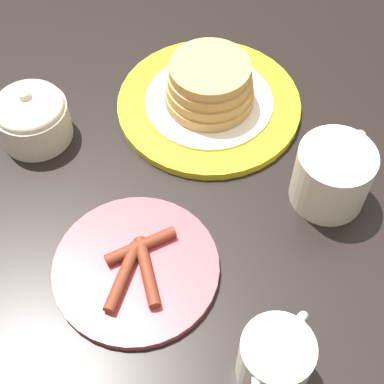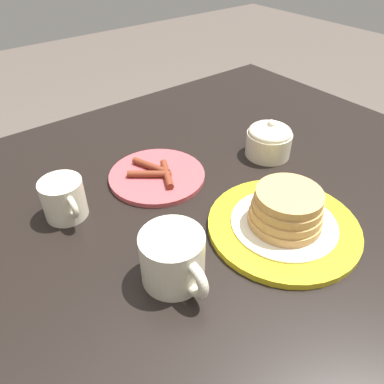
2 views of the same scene
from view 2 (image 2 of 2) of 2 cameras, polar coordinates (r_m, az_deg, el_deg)
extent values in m
cube|color=black|center=(0.67, 18.45, -7.83)|extent=(1.36, 1.05, 0.03)
cube|color=black|center=(1.49, 7.55, 3.56)|extent=(0.07, 0.07, 0.71)
cylinder|color=gold|center=(0.66, 13.71, -5.13)|extent=(0.26, 0.26, 0.01)
cylinder|color=beige|center=(0.66, 13.82, -4.62)|extent=(0.18, 0.18, 0.00)
cylinder|color=tan|center=(0.65, 13.95, -3.96)|extent=(0.12, 0.12, 0.02)
cylinder|color=tan|center=(0.64, 14.16, -2.88)|extent=(0.12, 0.12, 0.02)
cylinder|color=tan|center=(0.63, 14.38, -1.77)|extent=(0.11, 0.11, 0.02)
cylinder|color=tan|center=(0.62, 14.61, -0.62)|extent=(0.11, 0.11, 0.02)
cylinder|color=#B2474C|center=(0.77, -5.35, 2.48)|extent=(0.19, 0.19, 0.01)
cylinder|color=maroon|center=(0.77, -6.28, 3.92)|extent=(0.09, 0.04, 0.01)
cylinder|color=maroon|center=(0.75, -3.87, 2.75)|extent=(0.08, 0.05, 0.01)
cylinder|color=maroon|center=(0.75, -6.51, 2.74)|extent=(0.07, 0.08, 0.01)
cylinder|color=beige|center=(0.55, -2.99, -9.97)|extent=(0.09, 0.09, 0.08)
torus|color=beige|center=(0.52, 0.10, -13.01)|extent=(0.06, 0.02, 0.06)
cylinder|color=#472819|center=(0.52, -3.11, -7.41)|extent=(0.08, 0.08, 0.00)
cylinder|color=beige|center=(0.69, -18.97, -0.97)|extent=(0.07, 0.07, 0.07)
cone|color=beige|center=(0.70, -20.43, 2.05)|extent=(0.03, 0.03, 0.04)
torus|color=beige|center=(0.66, -17.86, -2.09)|extent=(0.04, 0.01, 0.04)
cylinder|color=beige|center=(0.84, 11.55, 7.16)|extent=(0.10, 0.10, 0.05)
ellipsoid|color=beige|center=(0.83, 11.81, 8.95)|extent=(0.09, 0.09, 0.03)
sphere|color=beige|center=(0.82, 11.99, 10.15)|extent=(0.02, 0.02, 0.02)
camera|label=1|loc=(0.77, -44.69, 43.05)|focal=55.00mm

